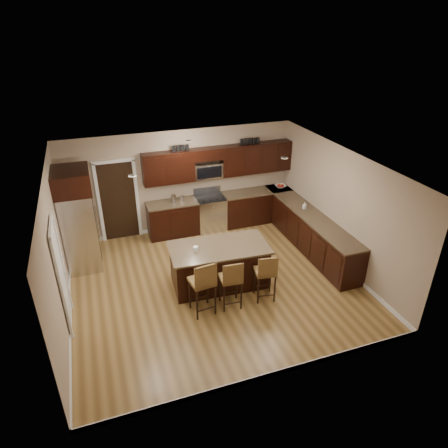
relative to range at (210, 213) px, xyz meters
name	(u,v)px	position (x,y,z in m)	size (l,w,h in m)	color
floor	(215,283)	(-0.68, -2.45, -0.47)	(6.00, 6.00, 0.00)	olive
ceiling	(213,165)	(-0.68, -2.45, 2.23)	(6.00, 6.00, 0.00)	silver
wall_back	(181,181)	(-0.68, 0.30, 0.88)	(6.00, 6.00, 0.00)	tan
wall_left	(57,254)	(-3.68, -2.45, 0.88)	(5.50, 5.50, 0.00)	tan
wall_right	(340,208)	(2.32, -2.45, 0.88)	(5.50, 5.50, 0.00)	tan
base_cabinets	(267,222)	(1.22, -1.01, -0.01)	(4.02, 3.96, 0.92)	black
upper_cabinets	(221,161)	(0.36, 0.13, 1.37)	(4.00, 0.33, 0.80)	black
range	(210,213)	(0.00, 0.00, 0.00)	(0.76, 0.64, 1.11)	silver
microwave	(208,170)	(0.00, 0.15, 1.15)	(0.76, 0.31, 0.40)	silver
doorway	(119,201)	(-2.33, 0.28, 0.56)	(0.85, 0.03, 2.06)	black
pantry_door	(61,278)	(-3.66, -2.75, 0.55)	(0.03, 0.80, 2.04)	white
letter_decor	(216,144)	(0.22, 0.13, 1.82)	(2.20, 0.03, 0.15)	black
island	(219,266)	(-0.59, -2.49, -0.04)	(2.13, 1.21, 0.92)	black
stool_left	(203,282)	(-1.18, -3.34, 0.27)	(0.49, 0.49, 1.18)	brown
stool_mid	(231,279)	(-0.62, -3.34, 0.20)	(0.43, 0.43, 1.08)	brown
stool_right	(266,272)	(0.12, -3.33, 0.19)	(0.46, 0.46, 1.07)	brown
refrigerator	(78,219)	(-3.30, -0.79, 0.73)	(0.79, 0.99, 2.35)	silver
floor_mat	(244,246)	(0.50, -1.21, -0.47)	(0.88, 0.59, 0.01)	brown
fruit_bowl	(281,186)	(2.07, 0.00, 0.48)	(0.30, 0.30, 0.07)	silver
soap_bottle	(305,205)	(2.02, -1.43, 0.53)	(0.08, 0.08, 0.17)	#B2B2B2
canister_tall	(174,199)	(-0.97, 0.00, 0.55)	(0.12, 0.12, 0.21)	silver
canister_short	(182,198)	(-0.75, 0.00, 0.53)	(0.11, 0.11, 0.16)	silver
island_jar	(196,249)	(-1.09, -2.49, 0.50)	(0.10, 0.10, 0.10)	white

